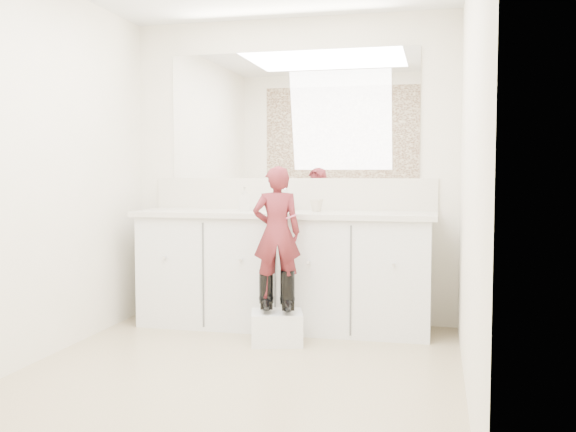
# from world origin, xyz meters

# --- Properties ---
(floor) EXTENTS (3.00, 3.00, 0.00)m
(floor) POSITION_xyz_m (0.00, 0.00, 0.00)
(floor) COLOR #927D5F
(floor) RESTS_ON ground
(wall_back) EXTENTS (2.60, 0.00, 2.60)m
(wall_back) POSITION_xyz_m (0.00, 1.50, 1.20)
(wall_back) COLOR beige
(wall_back) RESTS_ON floor
(wall_front) EXTENTS (2.60, 0.00, 2.60)m
(wall_front) POSITION_xyz_m (0.00, -1.50, 1.20)
(wall_front) COLOR beige
(wall_front) RESTS_ON floor
(wall_left) EXTENTS (0.00, 3.00, 3.00)m
(wall_left) POSITION_xyz_m (-1.30, 0.00, 1.20)
(wall_left) COLOR beige
(wall_left) RESTS_ON floor
(wall_right) EXTENTS (0.00, 3.00, 3.00)m
(wall_right) POSITION_xyz_m (1.30, 0.00, 1.20)
(wall_right) COLOR beige
(wall_right) RESTS_ON floor
(vanity_cabinet) EXTENTS (2.20, 0.55, 0.85)m
(vanity_cabinet) POSITION_xyz_m (0.00, 1.23, 0.42)
(vanity_cabinet) COLOR silver
(vanity_cabinet) RESTS_ON floor
(countertop) EXTENTS (2.28, 0.58, 0.04)m
(countertop) POSITION_xyz_m (0.00, 1.21, 0.87)
(countertop) COLOR beige
(countertop) RESTS_ON vanity_cabinet
(backsplash) EXTENTS (2.28, 0.03, 0.25)m
(backsplash) POSITION_xyz_m (0.00, 1.49, 1.02)
(backsplash) COLOR beige
(backsplash) RESTS_ON countertop
(mirror) EXTENTS (2.00, 0.02, 1.00)m
(mirror) POSITION_xyz_m (0.00, 1.49, 1.64)
(mirror) COLOR white
(mirror) RESTS_ON wall_back
(dot_panel) EXTENTS (2.00, 0.01, 1.20)m
(dot_panel) POSITION_xyz_m (0.00, -1.49, 1.65)
(dot_panel) COLOR #472819
(dot_panel) RESTS_ON wall_front
(faucet) EXTENTS (0.08, 0.08, 0.10)m
(faucet) POSITION_xyz_m (0.00, 1.38, 0.94)
(faucet) COLOR silver
(faucet) RESTS_ON countertop
(cup) EXTENTS (0.14, 0.14, 0.10)m
(cup) POSITION_xyz_m (0.25, 1.26, 0.94)
(cup) COLOR beige
(cup) RESTS_ON countertop
(soap_bottle) EXTENTS (0.11, 0.11, 0.19)m
(soap_bottle) POSITION_xyz_m (-0.31, 1.23, 0.98)
(soap_bottle) COLOR beige
(soap_bottle) RESTS_ON countertop
(step_stool) EXTENTS (0.41, 0.37, 0.22)m
(step_stool) POSITION_xyz_m (0.06, 0.75, 0.11)
(step_stool) COLOR white
(step_stool) RESTS_ON floor
(boot_left) EXTENTS (0.15, 0.22, 0.29)m
(boot_left) POSITION_xyz_m (-0.01, 0.75, 0.37)
(boot_left) COLOR black
(boot_left) RESTS_ON step_stool
(boot_right) EXTENTS (0.15, 0.22, 0.29)m
(boot_right) POSITION_xyz_m (0.14, 0.75, 0.37)
(boot_right) COLOR black
(boot_right) RESTS_ON step_stool
(toddler) EXTENTS (0.38, 0.30, 0.91)m
(toddler) POSITION_xyz_m (0.06, 0.75, 0.78)
(toddler) COLOR maroon
(toddler) RESTS_ON step_stool
(toothbrush) EXTENTS (0.13, 0.05, 0.06)m
(toothbrush) POSITION_xyz_m (0.13, 0.75, 0.87)
(toothbrush) COLOR #D45278
(toothbrush) RESTS_ON toddler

